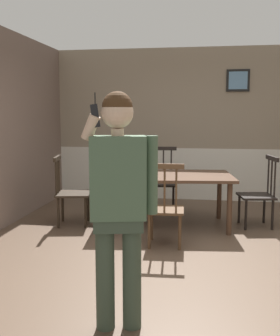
# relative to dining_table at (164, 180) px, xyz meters

# --- Properties ---
(ground_plane) EXTENTS (6.90, 6.90, 0.00)m
(ground_plane) POSITION_rel_dining_table_xyz_m (0.35, -1.19, -0.67)
(ground_plane) COLOR brown
(room_back_partition) EXTENTS (5.26, 0.17, 2.80)m
(room_back_partition) POSITION_rel_dining_table_xyz_m (0.36, 1.95, 0.68)
(room_back_partition) COLOR gray
(room_back_partition) RESTS_ON ground_plane
(dining_table) EXTENTS (2.03, 1.30, 0.74)m
(dining_table) POSITION_rel_dining_table_xyz_m (0.00, 0.00, 0.00)
(dining_table) COLOR #4C3323
(dining_table) RESTS_ON ground_plane
(chair_near_window) EXTENTS (0.56, 0.56, 1.00)m
(chair_near_window) POSITION_rel_dining_table_xyz_m (-1.34, -0.16, -0.19)
(chair_near_window) COLOR #2D2319
(chair_near_window) RESTS_ON ground_plane
(chair_by_doorway) EXTENTS (0.47, 0.47, 1.03)m
(chair_by_doorway) POSITION_rel_dining_table_xyz_m (0.11, -0.92, -0.19)
(chair_by_doorway) COLOR #513823
(chair_by_doorway) RESTS_ON ground_plane
(chair_at_table_head) EXTENTS (0.47, 0.47, 1.06)m
(chair_at_table_head) POSITION_rel_dining_table_xyz_m (-0.11, 0.92, -0.18)
(chair_at_table_head) COLOR black
(chair_at_table_head) RESTS_ON ground_plane
(chair_opposite_corner) EXTENTS (0.54, 0.54, 1.01)m
(chair_opposite_corner) POSITION_rel_dining_table_xyz_m (1.34, 0.16, -0.19)
(chair_opposite_corner) COLOR black
(chair_opposite_corner) RESTS_ON ground_plane
(person_figure) EXTENTS (0.54, 0.30, 1.76)m
(person_figure) POSITION_rel_dining_table_xyz_m (-0.04, -2.89, 0.35)
(person_figure) COLOR #3A493A
(person_figure) RESTS_ON ground_plane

